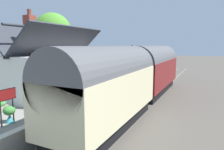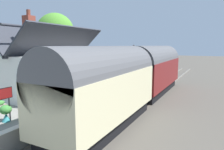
# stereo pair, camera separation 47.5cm
# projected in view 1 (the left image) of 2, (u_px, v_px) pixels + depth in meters

# --- Properties ---
(ground_plane) EXTENTS (160.00, 160.00, 0.00)m
(ground_plane) POSITION_uv_depth(u_px,v_px,m) (124.00, 103.00, 15.54)
(ground_plane) COLOR #4C473F
(platform) EXTENTS (32.00, 5.68, 0.95)m
(platform) POSITION_uv_depth(u_px,v_px,m) (81.00, 92.00, 17.12)
(platform) COLOR gray
(platform) RESTS_ON ground
(platform_edge_coping) EXTENTS (32.00, 0.36, 0.02)m
(platform_edge_coping) POSITION_uv_depth(u_px,v_px,m) (110.00, 90.00, 15.91)
(platform_edge_coping) COLOR beige
(platform_edge_coping) RESTS_ON platform
(rail_near) EXTENTS (52.00, 0.08, 0.14)m
(rail_near) POSITION_uv_depth(u_px,v_px,m) (145.00, 105.00, 14.83)
(rail_near) COLOR gray
(rail_near) RESTS_ON ground
(rail_far) EXTENTS (52.00, 0.08, 0.14)m
(rail_far) POSITION_uv_depth(u_px,v_px,m) (126.00, 103.00, 15.45)
(rail_far) COLOR gray
(rail_far) RESTS_ON ground
(train) EXTENTS (18.48, 2.73, 4.32)m
(train) POSITION_uv_depth(u_px,v_px,m) (138.00, 74.00, 15.22)
(train) COLOR black
(train) RESTS_ON ground
(station_building) EXTENTS (7.24, 4.01, 5.56)m
(station_building) POSITION_uv_depth(u_px,v_px,m) (52.00, 72.00, 14.48)
(station_building) COLOR white
(station_building) RESTS_ON platform
(bench_mid_platform) EXTENTS (1.42, 0.49, 0.88)m
(bench_mid_platform) POSITION_uv_depth(u_px,v_px,m) (129.00, 71.00, 24.03)
(bench_mid_platform) COLOR brown
(bench_mid_platform) RESTS_ON platform
(bench_by_lamp) EXTENTS (1.41, 0.48, 0.88)m
(bench_by_lamp) POSITION_uv_depth(u_px,v_px,m) (136.00, 69.00, 26.20)
(bench_by_lamp) COLOR brown
(bench_by_lamp) RESTS_ON platform
(planter_bench_left) EXTENTS (0.52, 0.52, 0.83)m
(planter_bench_left) POSITION_uv_depth(u_px,v_px,m) (9.00, 113.00, 9.10)
(planter_bench_left) COLOR teal
(planter_bench_left) RESTS_ON platform
(lamp_post_platform) EXTENTS (0.32, 0.50, 3.47)m
(lamp_post_platform) POSITION_uv_depth(u_px,v_px,m) (132.00, 54.00, 22.00)
(lamp_post_platform) COLOR black
(lamp_post_platform) RESTS_ON platform
(station_sign_board) EXTENTS (0.96, 0.06, 1.57)m
(station_sign_board) POSITION_uv_depth(u_px,v_px,m) (6.00, 98.00, 8.76)
(station_sign_board) COLOR black
(station_sign_board) RESTS_ON platform
(tree_far_right) EXTENTS (4.81, 5.05, 8.57)m
(tree_far_right) POSITION_uv_depth(u_px,v_px,m) (53.00, 32.00, 27.08)
(tree_far_right) COLOR #4C3828
(tree_far_right) RESTS_ON ground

